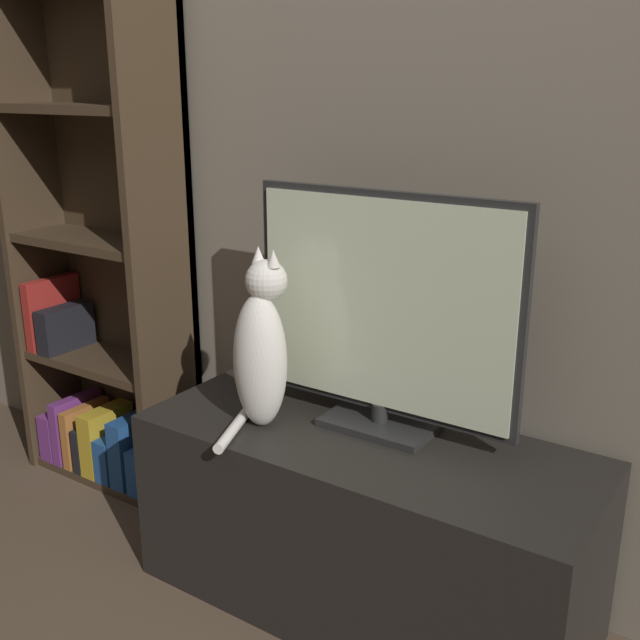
{
  "coord_description": "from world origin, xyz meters",
  "views": [
    {
      "loc": [
        0.89,
        -0.6,
        1.39
      ],
      "look_at": [
        -0.14,
        0.93,
        0.81
      ],
      "focal_mm": 42.0,
      "sensor_mm": 36.0,
      "label": 1
    }
  ],
  "objects": [
    {
      "name": "wall_back",
      "position": [
        0.0,
        1.22,
        1.3
      ],
      "size": [
        4.8,
        0.05,
        2.6
      ],
      "color": "#756B5B",
      "rests_on": "ground_plane"
    },
    {
      "name": "cat",
      "position": [
        -0.27,
        0.85,
        0.72
      ],
      "size": [
        0.18,
        0.3,
        0.48
      ],
      "rotation": [
        0.0,
        0.0,
        -0.23
      ],
      "color": "silver",
      "rests_on": "tv_stand"
    },
    {
      "name": "tv",
      "position": [
        -0.0,
        1.01,
        0.83
      ],
      "size": [
        0.75,
        0.18,
        0.63
      ],
      "color": "black",
      "rests_on": "tv_stand"
    },
    {
      "name": "bookshelf",
      "position": [
        -1.15,
        1.08,
        0.74
      ],
      "size": [
        0.65,
        0.28,
        1.77
      ],
      "color": "#3D2D1E",
      "rests_on": "ground_plane"
    },
    {
      "name": "tv_stand",
      "position": [
        0.0,
        0.93,
        0.25
      ],
      "size": [
        1.22,
        0.49,
        0.51
      ],
      "color": "black",
      "rests_on": "ground_plane"
    }
  ]
}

